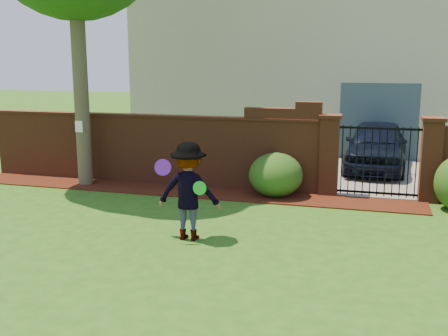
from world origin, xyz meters
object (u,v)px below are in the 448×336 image
(man, at_px, (188,192))
(frisbee_purple, at_px, (163,167))
(car, at_px, (376,146))
(frisbee_green, at_px, (200,188))

(man, bearing_deg, frisbee_purple, 32.20)
(car, height_order, man, man)
(man, distance_m, frisbee_purple, 0.63)
(car, xyz_separation_m, frisbee_purple, (-3.50, -7.27, 0.62))
(man, relative_size, frisbee_green, 7.21)
(car, distance_m, man, 7.68)
(car, xyz_separation_m, frisbee_green, (-2.87, -7.17, 0.28))
(man, bearing_deg, frisbee_green, 145.36)
(car, height_order, frisbee_purple, frisbee_purple)
(man, distance_m, frisbee_green, 0.33)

